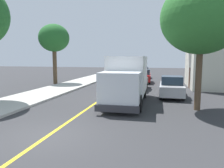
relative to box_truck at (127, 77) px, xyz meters
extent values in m
plane|color=#303033|center=(-2.07, -7.21, -1.77)|extent=(120.00, 120.00, 0.00)
cube|color=#ADAAA3|center=(-7.47, -3.21, -1.69)|extent=(3.60, 60.00, 0.15)
cube|color=gold|center=(-2.07, 2.79, -1.76)|extent=(0.16, 56.00, 0.01)
cube|color=white|center=(-0.01, 0.73, 0.13)|extent=(2.47, 5.03, 2.60)
cube|color=silver|center=(0.04, -2.77, -0.32)|extent=(2.31, 2.03, 1.70)
cube|color=#1E2D3D|center=(0.05, -3.67, 0.06)|extent=(2.04, 0.11, 0.75)
cube|color=#2D2D33|center=(0.06, -3.85, -1.35)|extent=(2.40, 0.23, 0.36)
cylinder|color=black|center=(1.09, -2.55, -1.27)|extent=(0.31, 1.00, 1.00)
cylinder|color=black|center=(-1.01, -2.58, -1.27)|extent=(0.31, 1.00, 1.00)
cylinder|color=black|center=(1.02, 2.00, -1.27)|extent=(0.31, 1.00, 1.00)
cylinder|color=black|center=(-1.08, 1.97, -1.27)|extent=(0.31, 1.00, 1.00)
cube|color=#4C564C|center=(-0.01, 6.28, -1.12)|extent=(1.91, 4.45, 0.76)
cube|color=#1E2D3D|center=(-0.01, 6.43, -0.42)|extent=(1.63, 1.84, 0.64)
cylinder|color=black|center=(0.74, 4.86, -1.45)|extent=(0.24, 0.65, 0.64)
cylinder|color=black|center=(-0.84, 4.90, -1.45)|extent=(0.24, 0.65, 0.64)
cylinder|color=black|center=(0.82, 7.67, -1.45)|extent=(0.24, 0.65, 0.64)
cylinder|color=black|center=(-0.76, 7.71, -1.45)|extent=(0.24, 0.65, 0.64)
cube|color=maroon|center=(0.13, 12.16, -1.12)|extent=(2.00, 4.48, 0.76)
cube|color=#1E2D3D|center=(0.12, 12.31, -0.42)|extent=(1.66, 1.87, 0.64)
cylinder|color=black|center=(0.98, 10.79, -1.45)|extent=(0.25, 0.65, 0.64)
cylinder|color=black|center=(-0.60, 10.71, -1.45)|extent=(0.25, 0.65, 0.64)
cylinder|color=black|center=(0.85, 13.60, -1.45)|extent=(0.25, 0.65, 0.64)
cylinder|color=black|center=(-0.73, 13.53, -1.45)|extent=(0.25, 0.65, 0.64)
cube|color=#2D4793|center=(-0.44, 18.19, -1.12)|extent=(1.90, 4.44, 0.76)
cube|color=#1E2D3D|center=(-0.44, 18.34, -0.42)|extent=(1.62, 1.84, 0.64)
cylinder|color=black|center=(0.38, 16.80, -1.45)|extent=(0.23, 0.64, 0.64)
cylinder|color=black|center=(-1.20, 16.76, -1.45)|extent=(0.23, 0.64, 0.64)
cylinder|color=black|center=(0.32, 19.62, -1.45)|extent=(0.23, 0.64, 0.64)
cylinder|color=black|center=(-1.26, 19.58, -1.45)|extent=(0.23, 0.64, 0.64)
cube|color=#B7B7BC|center=(3.13, 2.88, -1.12)|extent=(1.88, 4.43, 0.76)
cube|color=#1E2D3D|center=(3.13, 2.73, -0.42)|extent=(1.62, 1.83, 0.64)
cylinder|color=black|center=(2.37, 4.30, -1.45)|extent=(0.23, 0.64, 0.64)
cylinder|color=black|center=(3.95, 4.28, -1.45)|extent=(0.23, 0.64, 0.64)
cylinder|color=black|center=(2.32, 1.49, -1.45)|extent=(0.23, 0.64, 0.64)
cylinder|color=black|center=(3.90, 1.46, -1.45)|extent=(0.23, 0.64, 0.64)
cube|color=brown|center=(5.17, 8.52, -0.72)|extent=(0.10, 1.00, 2.10)
cylinder|color=brown|center=(4.44, -1.30, -0.06)|extent=(0.36, 0.36, 3.41)
ellipsoid|color=#2D702D|center=(4.44, -1.30, 3.62)|extent=(4.65, 4.65, 4.18)
cylinder|color=brown|center=(-10.05, 8.69, 0.18)|extent=(0.48, 0.48, 3.89)
ellipsoid|color=#236028|center=(-10.05, 8.69, 3.64)|extent=(3.56, 3.56, 3.20)
camera|label=1|loc=(2.29, -14.73, 1.35)|focal=34.49mm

